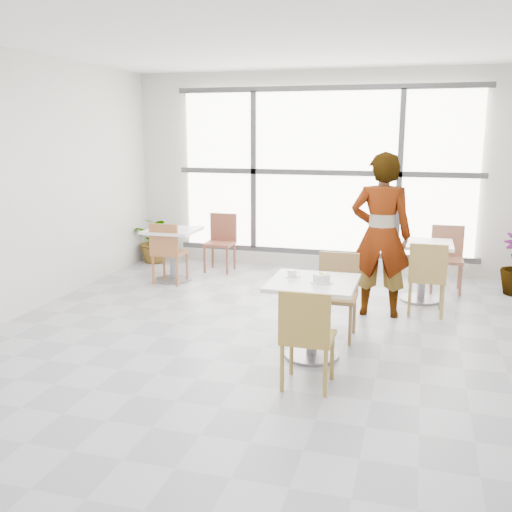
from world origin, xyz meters
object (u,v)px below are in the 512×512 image
(bg_chair_left_far, at_px, (221,238))
(plant_left, at_px, (156,240))
(person, at_px, (381,235))
(bg_chair_left_near, at_px, (167,249))
(chair_far, at_px, (337,289))
(bg_table_left, at_px, (173,247))
(bg_chair_right_far, at_px, (447,254))
(main_table, at_px, (313,304))
(chair_near, at_px, (306,332))
(coffee_cup, at_px, (292,274))
(oatmeal_bowl, at_px, (322,278))
(bg_chair_right_near, at_px, (427,274))
(bg_table_right, at_px, (423,263))

(bg_chair_left_far, relative_size, plant_left, 1.16)
(person, distance_m, bg_chair_left_near, 3.05)
(chair_far, xyz_separation_m, bg_table_left, (-2.58, 1.62, -0.01))
(bg_chair_left_far, height_order, bg_chair_right_far, same)
(main_table, xyz_separation_m, chair_near, (0.08, -0.71, -0.02))
(main_table, relative_size, coffee_cup, 5.03)
(chair_near, height_order, coffee_cup, chair_near)
(main_table, height_order, chair_near, chair_near)
(bg_chair_left_near, relative_size, plant_left, 1.16)
(person, bearing_deg, oatmeal_bowl, 71.83)
(chair_near, relative_size, person, 0.46)
(chair_far, height_order, bg_chair_right_near, same)
(coffee_cup, height_order, bg_chair_right_near, bg_chair_right_near)
(chair_near, height_order, person, person)
(chair_near, distance_m, bg_chair_right_far, 3.76)
(bg_table_right, height_order, bg_chair_right_far, bg_chair_right_far)
(person, height_order, bg_chair_right_near, person)
(chair_near, height_order, bg_chair_right_near, same)
(main_table, relative_size, bg_chair_left_near, 0.92)
(coffee_cup, bearing_deg, main_table, -21.66)
(main_table, distance_m, bg_table_right, 2.45)
(chair_near, distance_m, plant_left, 5.18)
(chair_near, relative_size, bg_table_left, 1.16)
(chair_far, distance_m, oatmeal_bowl, 0.77)
(person, bearing_deg, bg_chair_left_far, -35.37)
(bg_chair_right_near, xyz_separation_m, bg_chair_right_far, (0.26, 1.23, 0.00))
(person, height_order, bg_chair_left_far, person)
(bg_chair_right_near, bearing_deg, bg_table_right, -85.23)
(oatmeal_bowl, xyz_separation_m, bg_table_right, (0.91, 2.27, -0.31))
(plant_left, bearing_deg, bg_chair_left_far, -9.67)
(person, relative_size, plant_left, 2.52)
(coffee_cup, height_order, bg_chair_right_far, bg_chair_right_far)
(chair_far, xyz_separation_m, bg_chair_right_far, (1.17, 2.17, 0.00))
(oatmeal_bowl, bearing_deg, bg_chair_right_near, 59.72)
(chair_far, xyz_separation_m, bg_chair_left_far, (-2.12, 2.42, 0.00))
(main_table, distance_m, bg_chair_left_far, 3.68)
(bg_chair_right_far, bearing_deg, chair_far, -118.33)
(main_table, xyz_separation_m, person, (0.51, 1.49, 0.42))
(bg_chair_right_near, bearing_deg, bg_chair_left_near, -8.05)
(coffee_cup, xyz_separation_m, bg_chair_left_far, (-1.77, 3.01, -0.28))
(bg_chair_right_far, bearing_deg, bg_chair_left_near, -168.83)
(bg_table_left, bearing_deg, main_table, -43.17)
(chair_near, distance_m, bg_table_left, 3.93)
(bg_chair_right_far, bearing_deg, bg_chair_right_near, -101.81)
(bg_table_right, bearing_deg, chair_near, -107.05)
(plant_left, bearing_deg, bg_table_right, -14.15)
(person, distance_m, plant_left, 4.16)
(oatmeal_bowl, bearing_deg, bg_chair_right_far, 67.07)
(chair_far, xyz_separation_m, bg_table_right, (0.86, 1.57, -0.01))
(chair_far, height_order, bg_chair_left_near, same)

